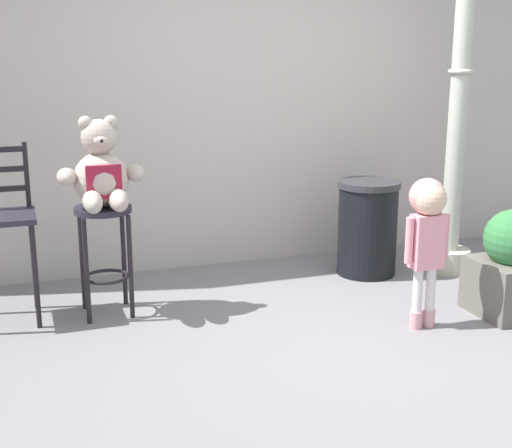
{
  "coord_description": "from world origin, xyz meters",
  "views": [
    {
      "loc": [
        -1.8,
        -3.4,
        1.7
      ],
      "look_at": [
        -0.35,
        0.7,
        0.63
      ],
      "focal_mm": 48.27,
      "sensor_mm": 36.0,
      "label": 1
    }
  ],
  "objects_px": {
    "teddy_bear": "(101,174)",
    "lamppost": "(456,139)",
    "child_walking": "(427,221)",
    "bar_chair_empty": "(0,223)",
    "trash_bin": "(367,227)",
    "planter_with_shrub": "(512,266)",
    "bar_stool_with_teddy": "(104,238)"
  },
  "relations": [
    {
      "from": "bar_stool_with_teddy",
      "to": "bar_chair_empty",
      "type": "distance_m",
      "value": 0.66
    },
    {
      "from": "teddy_bear",
      "to": "planter_with_shrub",
      "type": "xyz_separation_m",
      "value": [
        2.55,
        -0.87,
        -0.63
      ]
    },
    {
      "from": "child_walking",
      "to": "bar_chair_empty",
      "type": "distance_m",
      "value": 2.7
    },
    {
      "from": "bar_stool_with_teddy",
      "to": "teddy_bear",
      "type": "distance_m",
      "value": 0.43
    },
    {
      "from": "trash_bin",
      "to": "planter_with_shrub",
      "type": "xyz_separation_m",
      "value": [
        0.49,
        -1.1,
        -0.05
      ]
    },
    {
      "from": "trash_bin",
      "to": "bar_stool_with_teddy",
      "type": "bearing_deg",
      "value": -174.44
    },
    {
      "from": "bar_chair_empty",
      "to": "planter_with_shrub",
      "type": "height_order",
      "value": "bar_chair_empty"
    },
    {
      "from": "lamppost",
      "to": "planter_with_shrub",
      "type": "distance_m",
      "value": 1.21
    },
    {
      "from": "child_walking",
      "to": "bar_chair_empty",
      "type": "height_order",
      "value": "bar_chair_empty"
    },
    {
      "from": "child_walking",
      "to": "bar_chair_empty",
      "type": "bearing_deg",
      "value": 166.18
    },
    {
      "from": "teddy_bear",
      "to": "lamppost",
      "type": "relative_size",
      "value": 0.22
    },
    {
      "from": "child_walking",
      "to": "trash_bin",
      "type": "bearing_deg",
      "value": 88.3
    },
    {
      "from": "trash_bin",
      "to": "bar_chair_empty",
      "type": "xyz_separation_m",
      "value": [
        -2.7,
        -0.09,
        0.28
      ]
    },
    {
      "from": "bar_stool_with_teddy",
      "to": "planter_with_shrub",
      "type": "relative_size",
      "value": 1.03
    },
    {
      "from": "trash_bin",
      "to": "lamppost",
      "type": "bearing_deg",
      "value": -13.25
    },
    {
      "from": "bar_chair_empty",
      "to": "lamppost",
      "type": "bearing_deg",
      "value": -1.05
    },
    {
      "from": "bar_stool_with_teddy",
      "to": "bar_chair_empty",
      "type": "relative_size",
      "value": 0.64
    },
    {
      "from": "teddy_bear",
      "to": "bar_chair_empty",
      "type": "relative_size",
      "value": 0.51
    },
    {
      "from": "trash_bin",
      "to": "lamppost",
      "type": "relative_size",
      "value": 0.28
    },
    {
      "from": "child_walking",
      "to": "planter_with_shrub",
      "type": "bearing_deg",
      "value": 9.03
    },
    {
      "from": "bar_stool_with_teddy",
      "to": "bar_chair_empty",
      "type": "bearing_deg",
      "value": 170.49
    },
    {
      "from": "bar_stool_with_teddy",
      "to": "bar_chair_empty",
      "type": "xyz_separation_m",
      "value": [
        -0.64,
        0.11,
        0.13
      ]
    },
    {
      "from": "child_walking",
      "to": "trash_bin",
      "type": "xyz_separation_m",
      "value": [
        0.2,
        1.11,
        -0.32
      ]
    },
    {
      "from": "trash_bin",
      "to": "lamppost",
      "type": "height_order",
      "value": "lamppost"
    },
    {
      "from": "child_walking",
      "to": "bar_chair_empty",
      "type": "relative_size",
      "value": 0.84
    },
    {
      "from": "lamppost",
      "to": "bar_chair_empty",
      "type": "height_order",
      "value": "lamppost"
    },
    {
      "from": "lamppost",
      "to": "bar_chair_empty",
      "type": "distance_m",
      "value": 3.38
    },
    {
      "from": "child_walking",
      "to": "lamppost",
      "type": "distance_m",
      "value": 1.33
    },
    {
      "from": "lamppost",
      "to": "planter_with_shrub",
      "type": "xyz_separation_m",
      "value": [
        -0.17,
        -0.95,
        -0.74
      ]
    },
    {
      "from": "lamppost",
      "to": "planter_with_shrub",
      "type": "bearing_deg",
      "value": -100.43
    },
    {
      "from": "child_walking",
      "to": "trash_bin",
      "type": "relative_size",
      "value": 1.29
    },
    {
      "from": "teddy_bear",
      "to": "lamppost",
      "type": "xyz_separation_m",
      "value": [
        2.72,
        0.07,
        0.11
      ]
    }
  ]
}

